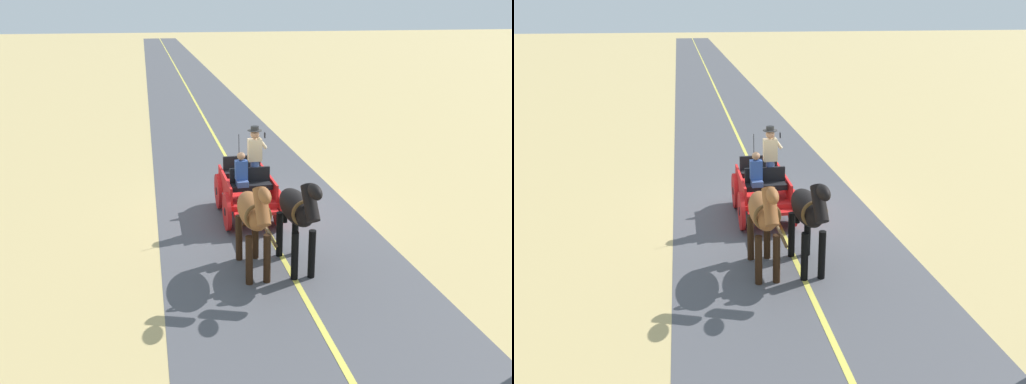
% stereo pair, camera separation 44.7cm
% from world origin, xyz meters
% --- Properties ---
extents(ground_plane, '(200.00, 200.00, 0.00)m').
position_xyz_m(ground_plane, '(0.00, 0.00, 0.00)').
color(ground_plane, tan).
extents(road_surface, '(5.34, 160.00, 0.01)m').
position_xyz_m(road_surface, '(0.00, 0.00, 0.00)').
color(road_surface, '#4C4C51').
rests_on(road_surface, ground).
extents(road_centre_stripe, '(0.12, 160.00, 0.00)m').
position_xyz_m(road_centre_stripe, '(0.00, 0.00, 0.01)').
color(road_centre_stripe, '#DBCC4C').
rests_on(road_centre_stripe, road_surface).
extents(horse_drawn_carriage, '(1.43, 4.50, 2.50)m').
position_xyz_m(horse_drawn_carriage, '(0.31, 0.32, 0.82)').
color(horse_drawn_carriage, red).
rests_on(horse_drawn_carriage, ground).
extents(horse_near_side, '(0.62, 2.13, 2.21)m').
position_xyz_m(horse_near_side, '(-0.16, 3.35, 1.32)').
color(horse_near_side, black).
rests_on(horse_near_side, ground).
extents(horse_off_side, '(0.58, 2.13, 2.21)m').
position_xyz_m(horse_off_side, '(0.77, 3.35, 1.32)').
color(horse_off_side, brown).
rests_on(horse_off_side, ground).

